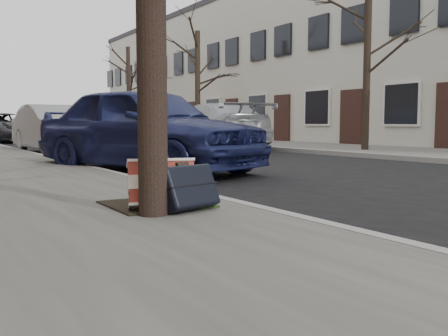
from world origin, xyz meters
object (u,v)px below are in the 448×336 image
car_near_front (146,128)px  car_near_mid (56,129)px  suitcase_red (162,184)px  suitcase_navy (189,187)px

car_near_front → car_near_mid: size_ratio=1.07×
car_near_front → car_near_mid: bearing=70.5°
suitcase_red → suitcase_navy: 0.25m
car_near_mid → car_near_front: bearing=-93.4°
suitcase_red → car_near_mid: 10.98m
suitcase_navy → suitcase_red: bearing=114.6°
suitcase_red → car_near_mid: (1.73, 10.84, 0.37)m
car_near_front → suitcase_navy: bearing=-128.8°
suitcase_red → car_near_front: bearing=86.6°
suitcase_navy → car_near_mid: size_ratio=0.12×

